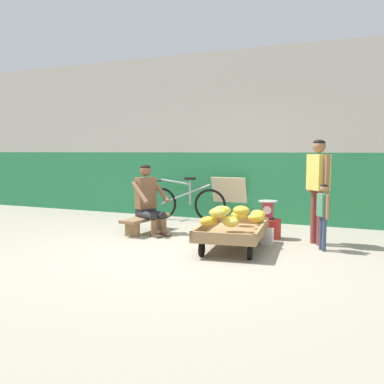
{
  "coord_description": "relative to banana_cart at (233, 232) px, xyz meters",
  "views": [
    {
      "loc": [
        2.49,
        -5.26,
        1.37
      ],
      "look_at": [
        -0.2,
        0.78,
        0.75
      ],
      "focal_mm": 41.25,
      "sensor_mm": 36.0,
      "label": 1
    }
  ],
  "objects": [
    {
      "name": "banana_pile",
      "position": [
        0.01,
        0.03,
        0.23
      ],
      "size": [
        0.77,
        1.17,
        0.26
      ],
      "color": "yellow",
      "rests_on": "banana_cart"
    },
    {
      "name": "shopping_bag",
      "position": [
        0.35,
        0.53,
        -0.12
      ],
      "size": [
        0.18,
        0.12,
        0.24
      ],
      "primitive_type": "cube",
      "color": "silver",
      "rests_on": "ground"
    },
    {
      "name": "plastic_crate",
      "position": [
        0.24,
        0.99,
        -0.09
      ],
      "size": [
        0.36,
        0.28,
        0.3
      ],
      "color": "red",
      "rests_on": "ground"
    },
    {
      "name": "banana_cart",
      "position": [
        0.0,
        0.0,
        0.0
      ],
      "size": [
        1.04,
        1.54,
        0.36
      ],
      "color": "#99754C",
      "rests_on": "ground"
    },
    {
      "name": "low_bench",
      "position": [
        -1.75,
        0.63,
        -0.04
      ],
      "size": [
        0.38,
        1.12,
        0.27
      ],
      "color": "olive",
      "rests_on": "ground"
    },
    {
      "name": "sign_board",
      "position": [
        -0.89,
        2.45,
        0.19
      ],
      "size": [
        0.7,
        0.3,
        0.86
      ],
      "color": "#C6B289",
      "rests_on": "ground"
    },
    {
      "name": "customer_child",
      "position": [
        1.15,
        0.45,
        0.33
      ],
      "size": [
        0.2,
        0.25,
        0.92
      ],
      "color": "#38425B",
      "rests_on": "ground"
    },
    {
      "name": "bicycle_near_left",
      "position": [
        -1.7,
        2.08,
        0.11
      ],
      "size": [
        1.66,
        0.48,
        0.86
      ],
      "color": "black",
      "rests_on": "ground"
    },
    {
      "name": "ground_plane",
      "position": [
        -0.55,
        -0.48,
        -0.24
      ],
      "size": [
        80.0,
        80.0,
        0.0
      ],
      "primitive_type": "plane",
      "color": "gray"
    },
    {
      "name": "vendor_seated",
      "position": [
        -1.67,
        0.58,
        0.33
      ],
      "size": [
        0.74,
        0.64,
        1.14
      ],
      "color": "brown",
      "rests_on": "ground"
    },
    {
      "name": "customer_adult",
      "position": [
        1.02,
        0.83,
        0.71
      ],
      "size": [
        0.36,
        0.38,
        1.53
      ],
      "color": "brown",
      "rests_on": "ground"
    },
    {
      "name": "back_wall",
      "position": [
        -0.55,
        2.61,
        1.41
      ],
      "size": [
        16.0,
        0.3,
        3.3
      ],
      "color": "#287F4C",
      "rests_on": "ground"
    },
    {
      "name": "weighing_scale",
      "position": [
        0.24,
        0.99,
        0.21
      ],
      "size": [
        0.3,
        0.3,
        0.29
      ],
      "color": "#28282D",
      "rests_on": "plastic_crate"
    }
  ]
}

